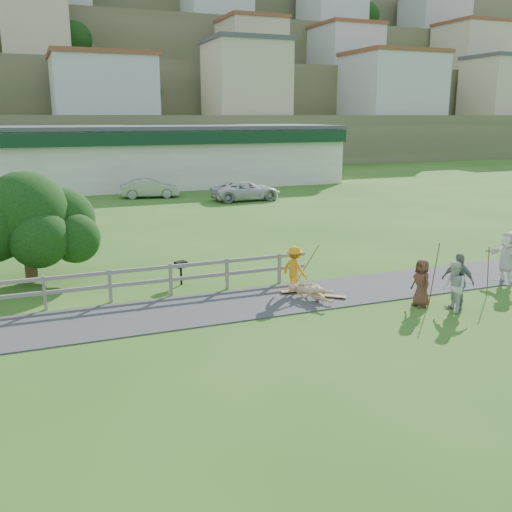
# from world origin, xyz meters

# --- Properties ---
(ground) EXTENTS (260.00, 260.00, 0.00)m
(ground) POSITION_xyz_m (0.00, 0.00, 0.00)
(ground) COLOR #2A5C1A
(ground) RESTS_ON ground
(path) EXTENTS (34.00, 3.00, 0.04)m
(path) POSITION_xyz_m (0.00, 1.50, 0.02)
(path) COLOR #363639
(path) RESTS_ON ground
(fence) EXTENTS (15.05, 0.10, 1.10)m
(fence) POSITION_xyz_m (-4.62, 3.30, 0.72)
(fence) COLOR slate
(fence) RESTS_ON ground
(strip_mall) EXTENTS (32.50, 10.75, 5.10)m
(strip_mall) POSITION_xyz_m (4.00, 34.94, 2.58)
(strip_mall) COLOR beige
(strip_mall) RESTS_ON ground
(hillside) EXTENTS (220.00, 67.00, 47.50)m
(hillside) POSITION_xyz_m (0.00, 91.31, 14.41)
(hillside) COLOR #515A35
(hillside) RESTS_ON ground
(skater_rider) EXTENTS (0.91, 1.15, 1.55)m
(skater_rider) POSITION_xyz_m (1.96, 1.93, 0.78)
(skater_rider) COLOR orange
(skater_rider) RESTS_ON ground
(skater_fallen) EXTENTS (1.72, 1.07, 0.62)m
(skater_fallen) POSITION_xyz_m (2.12, 1.03, 0.31)
(skater_fallen) COLOR tan
(skater_fallen) RESTS_ON ground
(spectator_a) EXTENTS (0.77, 0.90, 1.60)m
(spectator_a) POSITION_xyz_m (5.70, -1.57, 0.80)
(spectator_a) COLOR silver
(spectator_a) RESTS_ON ground
(spectator_b) EXTENTS (0.82, 1.13, 1.78)m
(spectator_b) POSITION_xyz_m (6.03, -1.33, 0.89)
(spectator_b) COLOR slate
(spectator_b) RESTS_ON ground
(spectator_c) EXTENTS (0.51, 0.76, 1.54)m
(spectator_c) POSITION_xyz_m (5.12, -0.74, 0.77)
(spectator_c) COLOR brown
(spectator_c) RESTS_ON ground
(spectator_d) EXTENTS (0.69, 1.81, 1.92)m
(spectator_d) POSITION_xyz_m (9.57, 0.24, 0.96)
(spectator_d) COLOR white
(spectator_d) RESTS_ON ground
(car_silver) EXTENTS (4.42, 2.14, 1.40)m
(car_silver) POSITION_xyz_m (2.09, 27.17, 0.70)
(car_silver) COLOR #9A9EA1
(car_silver) RESTS_ON ground
(car_white) EXTENTS (5.03, 2.39, 1.39)m
(car_white) POSITION_xyz_m (8.26, 23.30, 0.69)
(car_white) COLOR silver
(car_white) RESTS_ON ground
(tree) EXTENTS (4.97, 4.97, 3.64)m
(tree) POSITION_xyz_m (-6.36, 6.83, 1.82)
(tree) COLOR black
(tree) RESTS_ON ground
(bbq) EXTENTS (0.48, 0.42, 0.86)m
(bbq) POSITION_xyz_m (-1.37, 4.38, 0.43)
(bbq) COLOR black
(bbq) RESTS_ON ground
(longboard_rider) EXTENTS (0.96, 0.32, 0.11)m
(longboard_rider) POSITION_xyz_m (1.96, 1.93, 0.05)
(longboard_rider) COLOR olive
(longboard_rider) RESTS_ON ground
(longboard_fallen) EXTENTS (0.79, 0.69, 0.09)m
(longboard_fallen) POSITION_xyz_m (2.92, 0.93, 0.05)
(longboard_fallen) COLOR olive
(longboard_fallen) RESTS_ON ground
(helmet) EXTENTS (0.24, 0.24, 0.24)m
(helmet) POSITION_xyz_m (2.72, 1.38, 0.12)
(helmet) COLOR red
(helmet) RESTS_ON ground
(pole_rider) EXTENTS (0.03, 0.03, 1.85)m
(pole_rider) POSITION_xyz_m (2.56, 2.33, 0.92)
(pole_rider) COLOR brown
(pole_rider) RESTS_ON ground
(pole_spec_left) EXTENTS (0.03, 0.03, 1.99)m
(pole_spec_left) POSITION_xyz_m (5.72, -0.58, 0.99)
(pole_spec_left) COLOR brown
(pole_spec_left) RESTS_ON ground
(pole_spec_right) EXTENTS (0.03, 0.03, 1.70)m
(pole_spec_right) POSITION_xyz_m (7.91, -0.63, 0.85)
(pole_spec_right) COLOR brown
(pole_spec_right) RESTS_ON ground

